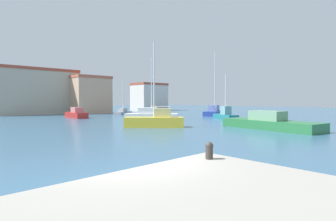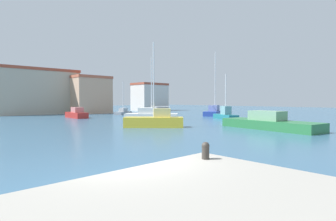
{
  "view_description": "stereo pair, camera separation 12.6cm",
  "coord_description": "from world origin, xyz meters",
  "px_view_note": "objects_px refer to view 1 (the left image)",
  "views": [
    {
      "loc": [
        -4.16,
        -5.84,
        2.56
      ],
      "look_at": [
        20.02,
        19.86,
        1.15
      ],
      "focal_mm": 28.58,
      "sensor_mm": 36.0,
      "label": 1
    },
    {
      "loc": [
        -4.07,
        -5.92,
        2.56
      ],
      "look_at": [
        20.02,
        19.86,
        1.15
      ],
      "focal_mm": 28.58,
      "sensor_mm": 36.0,
      "label": 2
    }
  ],
  "objects_px": {
    "sailboat_yellow_distant_north": "(155,120)",
    "motorboat_red_center_channel": "(76,114)",
    "motorboat_green_inner_mooring": "(269,123)",
    "sailboat_white_far_left": "(151,115)",
    "sailboat_teal_near_pier": "(226,115)",
    "sailboat_blue_outer_mooring": "(214,112)",
    "sailboat_grey_far_right": "(123,112)",
    "mooring_bollard": "(209,150)"
  },
  "relations": [
    {
      "from": "sailboat_grey_far_right",
      "to": "sailboat_blue_outer_mooring",
      "type": "xyz_separation_m",
      "value": [
        9.65,
        -12.47,
        0.14
      ]
    },
    {
      "from": "motorboat_red_center_channel",
      "to": "sailboat_grey_far_right",
      "type": "bearing_deg",
      "value": 16.08
    },
    {
      "from": "sailboat_white_far_left",
      "to": "sailboat_blue_outer_mooring",
      "type": "bearing_deg",
      "value": 1.41
    },
    {
      "from": "sailboat_grey_far_right",
      "to": "mooring_bollard",
      "type": "bearing_deg",
      "value": -120.45
    },
    {
      "from": "sailboat_grey_far_right",
      "to": "sailboat_blue_outer_mooring",
      "type": "distance_m",
      "value": 15.77
    },
    {
      "from": "sailboat_yellow_distant_north",
      "to": "motorboat_red_center_channel",
      "type": "distance_m",
      "value": 17.59
    },
    {
      "from": "sailboat_grey_far_right",
      "to": "sailboat_yellow_distant_north",
      "type": "distance_m",
      "value": 22.72
    },
    {
      "from": "motorboat_green_inner_mooring",
      "to": "mooring_bollard",
      "type": "bearing_deg",
      "value": -158.88
    },
    {
      "from": "motorboat_green_inner_mooring",
      "to": "motorboat_red_center_channel",
      "type": "relative_size",
      "value": 1.85
    },
    {
      "from": "mooring_bollard",
      "to": "sailboat_grey_far_right",
      "type": "distance_m",
      "value": 40.53
    },
    {
      "from": "sailboat_grey_far_right",
      "to": "motorboat_green_inner_mooring",
      "type": "bearing_deg",
      "value": -97.39
    },
    {
      "from": "mooring_bollard",
      "to": "sailboat_white_far_left",
      "type": "xyz_separation_m",
      "value": [
        16.26,
        22.12,
        -0.63
      ]
    },
    {
      "from": "sailboat_blue_outer_mooring",
      "to": "motorboat_red_center_channel",
      "type": "bearing_deg",
      "value": 153.48
    },
    {
      "from": "sailboat_teal_near_pier",
      "to": "motorboat_red_center_channel",
      "type": "height_order",
      "value": "sailboat_teal_near_pier"
    },
    {
      "from": "sailboat_blue_outer_mooring",
      "to": "sailboat_white_far_left",
      "type": "bearing_deg",
      "value": -178.59
    },
    {
      "from": "sailboat_white_far_left",
      "to": "sailboat_teal_near_pier",
      "type": "bearing_deg",
      "value": -35.99
    },
    {
      "from": "motorboat_green_inner_mooring",
      "to": "motorboat_red_center_channel",
      "type": "xyz_separation_m",
      "value": [
        -6.03,
        25.62,
        0.02
      ]
    },
    {
      "from": "mooring_bollard",
      "to": "sailboat_white_far_left",
      "type": "height_order",
      "value": "sailboat_white_far_left"
    },
    {
      "from": "sailboat_yellow_distant_north",
      "to": "sailboat_teal_near_pier",
      "type": "relative_size",
      "value": 1.32
    },
    {
      "from": "sailboat_yellow_distant_north",
      "to": "sailboat_blue_outer_mooring",
      "type": "xyz_separation_m",
      "value": [
        19.67,
        7.92,
        -0.05
      ]
    },
    {
      "from": "mooring_bollard",
      "to": "sailboat_yellow_distant_north",
      "type": "distance_m",
      "value": 17.96
    },
    {
      "from": "sailboat_blue_outer_mooring",
      "to": "motorboat_green_inner_mooring",
      "type": "bearing_deg",
      "value": -129.9
    },
    {
      "from": "mooring_bollard",
      "to": "sailboat_yellow_distant_north",
      "type": "xyz_separation_m",
      "value": [
        10.52,
        14.54,
        -0.59
      ]
    },
    {
      "from": "sailboat_yellow_distant_north",
      "to": "sailboat_teal_near_pier",
      "type": "xyz_separation_m",
      "value": [
        13.82,
        1.72,
        -0.06
      ]
    },
    {
      "from": "sailboat_blue_outer_mooring",
      "to": "sailboat_teal_near_pier",
      "type": "xyz_separation_m",
      "value": [
        -5.85,
        -6.21,
        -0.01
      ]
    },
    {
      "from": "sailboat_teal_near_pier",
      "to": "mooring_bollard",
      "type": "bearing_deg",
      "value": -146.26
    },
    {
      "from": "sailboat_grey_far_right",
      "to": "sailboat_yellow_distant_north",
      "type": "xyz_separation_m",
      "value": [
        -10.02,
        -20.39,
        0.19
      ]
    },
    {
      "from": "motorboat_green_inner_mooring",
      "to": "motorboat_red_center_channel",
      "type": "distance_m",
      "value": 26.32
    },
    {
      "from": "mooring_bollard",
      "to": "sailboat_grey_far_right",
      "type": "height_order",
      "value": "sailboat_grey_far_right"
    },
    {
      "from": "sailboat_white_far_left",
      "to": "motorboat_red_center_channel",
      "type": "distance_m",
      "value": 11.39
    },
    {
      "from": "motorboat_green_inner_mooring",
      "to": "sailboat_teal_near_pier",
      "type": "distance_m",
      "value": 12.29
    },
    {
      "from": "sailboat_white_far_left",
      "to": "sailboat_yellow_distant_north",
      "type": "height_order",
      "value": "sailboat_white_far_left"
    },
    {
      "from": "motorboat_green_inner_mooring",
      "to": "sailboat_blue_outer_mooring",
      "type": "xyz_separation_m",
      "value": [
        13.34,
        15.95,
        0.05
      ]
    },
    {
      "from": "sailboat_yellow_distant_north",
      "to": "motorboat_green_inner_mooring",
      "type": "xyz_separation_m",
      "value": [
        6.33,
        -8.03,
        -0.1
      ]
    },
    {
      "from": "sailboat_grey_far_right",
      "to": "motorboat_red_center_channel",
      "type": "relative_size",
      "value": 1.17
    },
    {
      "from": "mooring_bollard",
      "to": "sailboat_blue_outer_mooring",
      "type": "bearing_deg",
      "value": 36.65
    },
    {
      "from": "sailboat_white_far_left",
      "to": "motorboat_green_inner_mooring",
      "type": "relative_size",
      "value": 0.9
    },
    {
      "from": "sailboat_blue_outer_mooring",
      "to": "motorboat_red_center_channel",
      "type": "distance_m",
      "value": 21.65
    },
    {
      "from": "mooring_bollard",
      "to": "sailboat_grey_far_right",
      "type": "bearing_deg",
      "value": 59.55
    },
    {
      "from": "mooring_bollard",
      "to": "sailboat_blue_outer_mooring",
      "type": "height_order",
      "value": "sailboat_blue_outer_mooring"
    },
    {
      "from": "motorboat_green_inner_mooring",
      "to": "motorboat_red_center_channel",
      "type": "height_order",
      "value": "motorboat_green_inner_mooring"
    },
    {
      "from": "mooring_bollard",
      "to": "motorboat_red_center_channel",
      "type": "bearing_deg",
      "value": 71.39
    }
  ]
}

